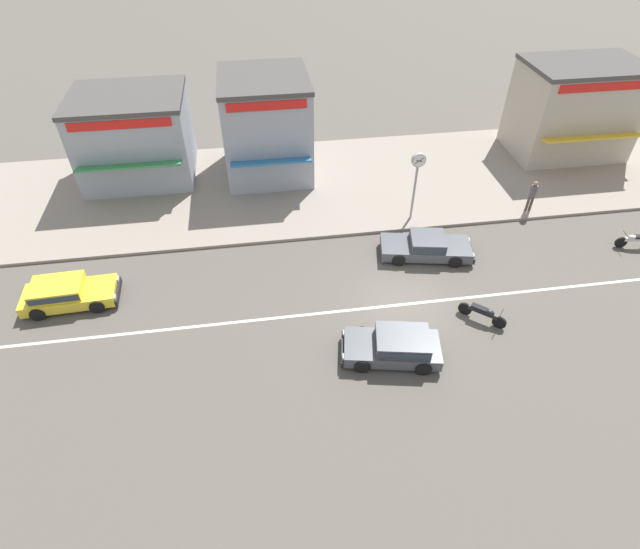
{
  "coord_description": "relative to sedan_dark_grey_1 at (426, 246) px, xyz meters",
  "views": [
    {
      "loc": [
        -5.67,
        -14.27,
        14.87
      ],
      "look_at": [
        -3.34,
        1.51,
        0.8
      ],
      "focal_mm": 28.0,
      "sensor_mm": 36.0,
      "label": 1
    }
  ],
  "objects": [
    {
      "name": "ground_plane",
      "position": [
        -1.9,
        -3.07,
        -0.53
      ],
      "size": [
        160.0,
        160.0,
        0.0
      ],
      "primitive_type": "plane",
      "color": "#544F47"
    },
    {
      "name": "lane_centre_stripe",
      "position": [
        -1.9,
        -3.07,
        -0.53
      ],
      "size": [
        50.4,
        0.14,
        0.01
      ],
      "primitive_type": "cube",
      "color": "silver",
      "rests_on": "ground"
    },
    {
      "name": "kerb_strip",
      "position": [
        -1.9,
        6.98,
        -0.46
      ],
      "size": [
        68.0,
        10.0,
        0.15
      ],
      "primitive_type": "cube",
      "color": "gray",
      "rests_on": "ground"
    },
    {
      "name": "sedan_dark_grey_1",
      "position": [
        0.0,
        0.0,
        0.0
      ],
      "size": [
        4.47,
        2.41,
        1.06
      ],
      "color": "#47494F",
      "rests_on": "ground"
    },
    {
      "name": "hatchback_yellow_2",
      "position": [
        -15.86,
        -0.89,
        0.06
      ],
      "size": [
        3.9,
        1.89,
        1.1
      ],
      "color": "yellow",
      "rests_on": "ground"
    },
    {
      "name": "hatchback_dark_grey_3",
      "position": [
        -3.0,
        -5.69,
        0.06
      ],
      "size": [
        3.93,
        2.31,
        1.1
      ],
      "color": "#47494F",
      "rests_on": "ground"
    },
    {
      "name": "motorcycle_0",
      "position": [
        0.98,
        -4.42,
        -0.11
      ],
      "size": [
        1.57,
        1.38,
        0.8
      ],
      "color": "black",
      "rests_on": "ground"
    },
    {
      "name": "motorcycle_1",
      "position": [
        10.04,
        -0.88,
        -0.11
      ],
      "size": [
        1.85,
        0.58,
        0.8
      ],
      "color": "black",
      "rests_on": "ground"
    },
    {
      "name": "street_clock",
      "position": [
        0.1,
        2.88,
        2.34
      ],
      "size": [
        0.68,
        0.22,
        3.62
      ],
      "color": "#9E9EA3",
      "rests_on": "kerb_strip"
    },
    {
      "name": "pedestrian_near_clock",
      "position": [
        6.35,
        2.64,
        0.62
      ],
      "size": [
        0.34,
        0.34,
        1.71
      ],
      "color": "#4C4238",
      "rests_on": "kerb_strip"
    },
    {
      "name": "shopfront_corner_warung",
      "position": [
        -13.9,
        9.38,
        1.95
      ],
      "size": [
        5.95,
        5.73,
        4.66
      ],
      "color": "#999EA8",
      "rests_on": "kerb_strip"
    },
    {
      "name": "shopfront_mid_block",
      "position": [
        -6.7,
        8.83,
        2.34
      ],
      "size": [
        4.72,
        5.89,
        5.43
      ],
      "color": "#999EA8",
      "rests_on": "kerb_strip"
    },
    {
      "name": "shopfront_far_kios",
      "position": [
        11.3,
        8.57,
        2.28
      ],
      "size": [
        6.54,
        5.08,
        5.31
      ],
      "color": "#B2A893",
      "rests_on": "kerb_strip"
    }
  ]
}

